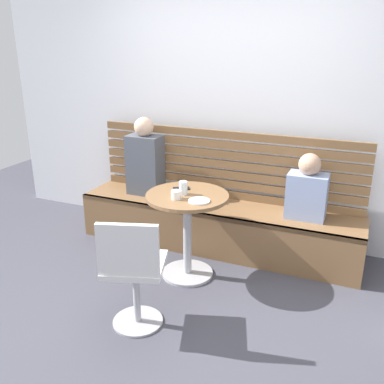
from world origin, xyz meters
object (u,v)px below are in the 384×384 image
(person_child_left, at_px, (307,190))
(white_chair, at_px, (133,270))
(person_adult, at_px, (145,160))
(booth_bench, at_px, (216,226))
(plate_small, at_px, (199,201))
(cup_water_clear, at_px, (183,188))
(phone_on_table, at_px, (181,188))
(cup_ceramic_white, at_px, (176,195))
(cafe_table, at_px, (187,219))

(person_child_left, bearing_deg, white_chair, -122.62)
(white_chair, height_order, person_adult, person_adult)
(booth_bench, height_order, plate_small, plate_small)
(person_adult, bearing_deg, plate_small, -39.88)
(cup_water_clear, relative_size, phone_on_table, 0.79)
(person_adult, relative_size, cup_water_clear, 7.08)
(person_child_left, xyz_separation_m, phone_on_table, (-0.97, -0.51, 0.05))
(person_adult, xyz_separation_m, cup_ceramic_white, (0.69, -0.75, -0.02))
(white_chair, relative_size, person_adult, 1.09)
(person_child_left, bearing_deg, person_adult, 179.74)
(cafe_table, relative_size, white_chair, 0.87)
(person_adult, bearing_deg, cup_water_clear, -42.12)
(white_chair, distance_m, cup_ceramic_white, 0.75)
(cup_ceramic_white, bearing_deg, cafe_table, 73.46)
(white_chair, bearing_deg, cafe_table, 86.80)
(cafe_table, xyz_separation_m, person_adult, (-0.73, 0.62, 0.27))
(plate_small, distance_m, phone_on_table, 0.33)
(booth_bench, bearing_deg, cup_water_clear, -97.70)
(cup_ceramic_white, bearing_deg, white_chair, -90.59)
(white_chair, relative_size, phone_on_table, 6.07)
(cup_ceramic_white, relative_size, plate_small, 0.47)
(booth_bench, relative_size, person_adult, 3.47)
(cup_water_clear, bearing_deg, cup_ceramic_white, -93.63)
(cafe_table, bearing_deg, phone_on_table, 133.81)
(cup_ceramic_white, xyz_separation_m, phone_on_table, (-0.06, 0.23, -0.03))
(plate_small, bearing_deg, phone_on_table, 139.09)
(phone_on_table, bearing_deg, cup_water_clear, -177.42)
(booth_bench, bearing_deg, cafe_table, -94.83)
(booth_bench, bearing_deg, person_child_left, 2.40)
(booth_bench, height_order, phone_on_table, phone_on_table)
(booth_bench, xyz_separation_m, plate_small, (0.10, -0.69, 0.52))
(plate_small, bearing_deg, person_adult, 140.12)
(person_adult, relative_size, phone_on_table, 5.56)
(person_adult, relative_size, person_child_left, 1.34)
(white_chair, relative_size, plate_small, 5.00)
(person_adult, distance_m, person_child_left, 1.60)
(cafe_table, height_order, white_chair, white_chair)
(cup_water_clear, bearing_deg, phone_on_table, 121.16)
(booth_bench, relative_size, cup_water_clear, 24.55)
(booth_bench, bearing_deg, phone_on_table, -107.16)
(phone_on_table, bearing_deg, white_chair, 154.76)
(cup_water_clear, height_order, plate_small, cup_water_clear)
(plate_small, relative_size, phone_on_table, 1.21)
(white_chair, bearing_deg, cup_water_clear, 88.96)
(booth_bench, bearing_deg, plate_small, -81.72)
(cafe_table, bearing_deg, booth_bench, 85.17)
(cafe_table, height_order, cup_ceramic_white, cup_ceramic_white)
(cup_ceramic_white, distance_m, plate_small, 0.19)
(plate_small, bearing_deg, cafe_table, 143.09)
(person_child_left, relative_size, phone_on_table, 4.16)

